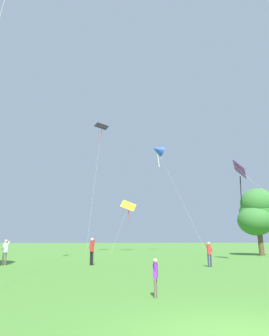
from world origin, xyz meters
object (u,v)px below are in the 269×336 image
(kite_yellow_diamond, at_px, (128,209))
(person_in_blue_jacket, at_px, (92,249))
(person_foreground_watcher, at_px, (209,252))
(person_near_tree, at_px, (5,250))
(kite_black_large, at_px, (101,131))
(person_child_small, at_px, (155,274))
(kite_blue_delta, at_px, (158,150))
(tree_left_oak, at_px, (257,212))
(kite_purple_streamer, at_px, (241,176))

(kite_yellow_diamond, relative_size, person_in_blue_jacket, 6.59)
(person_foreground_watcher, bearing_deg, kite_yellow_diamond, 93.52)
(kite_yellow_diamond, distance_m, person_near_tree, 29.26)
(kite_black_large, xyz_separation_m, person_child_small, (1.24, -32.11, -16.86))
(kite_blue_delta, height_order, tree_left_oak, kite_blue_delta)
(kite_black_large, distance_m, person_in_blue_jacket, 26.04)
(kite_purple_streamer, relative_size, person_foreground_watcher, 5.44)
(person_in_blue_jacket, distance_m, person_near_tree, 5.96)
(person_near_tree, distance_m, person_child_small, 14.96)
(kite_blue_delta, xyz_separation_m, person_in_blue_jacket, (-9.99, -23.21, -14.92))
(kite_yellow_diamond, distance_m, kite_blue_delta, 10.90)
(kite_black_large, distance_m, kite_purple_streamer, 24.21)
(person_child_small, bearing_deg, kite_black_large, 92.22)
(kite_yellow_diamond, bearing_deg, person_near_tree, -113.85)
(kite_purple_streamer, relative_size, person_child_small, 7.55)
(person_foreground_watcher, xyz_separation_m, tree_left_oak, (11.28, 12.89, 3.90))
(kite_purple_streamer, height_order, person_in_blue_jacket, kite_purple_streamer)
(kite_yellow_diamond, distance_m, tree_left_oak, 21.14)
(kite_black_large, relative_size, person_near_tree, 11.29)
(kite_black_large, distance_m, tree_left_oak, 24.11)
(kite_yellow_diamond, relative_size, tree_left_oak, 1.58)
(person_in_blue_jacket, height_order, tree_left_oak, tree_left_oak)
(kite_purple_streamer, xyz_separation_m, person_in_blue_jacket, (-12.43, -1.83, -5.88))
(person_foreground_watcher, height_order, person_child_small, person_foreground_watcher)
(kite_purple_streamer, distance_m, person_in_blue_jacket, 13.87)
(kite_black_large, xyz_separation_m, person_foreground_watcher, (6.81, -22.51, -16.60))
(kite_purple_streamer, height_order, person_near_tree, kite_purple_streamer)
(kite_yellow_diamond, xyz_separation_m, person_near_tree, (-11.60, -26.25, -5.73))
(kite_black_large, bearing_deg, person_in_blue_jacket, -91.97)
(person_foreground_watcher, xyz_separation_m, person_near_tree, (-13.41, 3.14, 0.09))
(kite_black_large, height_order, person_foreground_watcher, kite_black_large)
(kite_black_large, distance_m, person_child_small, 36.29)
(person_near_tree, bearing_deg, person_foreground_watcher, -13.16)
(person_near_tree, distance_m, tree_left_oak, 26.82)
(kite_yellow_diamond, bearing_deg, kite_black_large, -126.08)
(kite_yellow_diamond, distance_m, kite_purple_streamer, 26.10)
(person_near_tree, relative_size, tree_left_oak, 0.22)
(tree_left_oak, bearing_deg, kite_black_large, 151.98)
(person_foreground_watcher, relative_size, person_child_small, 1.39)
(kite_blue_delta, bearing_deg, tree_left_oak, -55.20)
(person_child_small, bearing_deg, tree_left_oak, 53.16)
(kite_black_large, height_order, person_child_small, kite_black_large)
(kite_yellow_diamond, height_order, tree_left_oak, kite_yellow_diamond)
(kite_black_large, distance_m, person_near_tree, 26.30)
(person_child_small, bearing_deg, kite_blue_delta, 77.09)
(person_near_tree, xyz_separation_m, tree_left_oak, (24.69, 9.75, 3.81))
(kite_yellow_diamond, relative_size, kite_purple_streamer, 1.42)
(kite_black_large, distance_m, person_foreground_watcher, 28.79)
(person_foreground_watcher, height_order, tree_left_oak, tree_left_oak)
(kite_yellow_diamond, height_order, person_child_small, kite_yellow_diamond)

